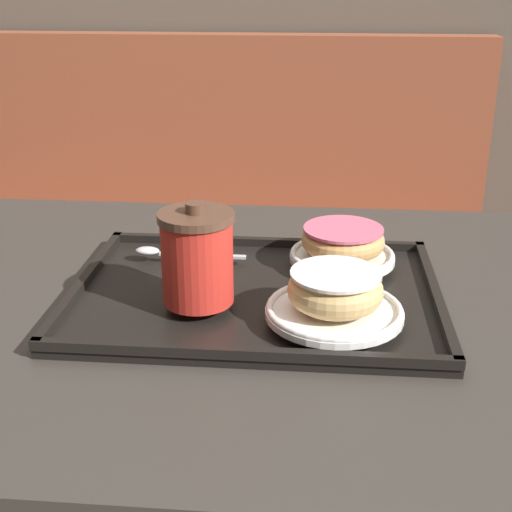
{
  "coord_description": "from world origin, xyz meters",
  "views": [
    {
      "loc": [
        0.05,
        -0.85,
        1.16
      ],
      "look_at": [
        -0.02,
        -0.0,
        0.81
      ],
      "focal_mm": 50.0,
      "sensor_mm": 36.0,
      "label": 1
    }
  ],
  "objects_px": {
    "donut_chocolate_glazed": "(335,289)",
    "spoon": "(165,252)",
    "coffee_cup_front": "(197,257)",
    "donut_plain": "(343,240)"
  },
  "relations": [
    {
      "from": "donut_chocolate_glazed",
      "to": "spoon",
      "type": "height_order",
      "value": "donut_chocolate_glazed"
    },
    {
      "from": "coffee_cup_front",
      "to": "donut_chocolate_glazed",
      "type": "bearing_deg",
      "value": -9.31
    },
    {
      "from": "donut_chocolate_glazed",
      "to": "spoon",
      "type": "distance_m",
      "value": 0.3
    },
    {
      "from": "spoon",
      "to": "donut_plain",
      "type": "bearing_deg",
      "value": -178.18
    },
    {
      "from": "donut_plain",
      "to": "spoon",
      "type": "relative_size",
      "value": 0.72
    },
    {
      "from": "donut_chocolate_glazed",
      "to": "donut_plain",
      "type": "distance_m",
      "value": 0.17
    },
    {
      "from": "coffee_cup_front",
      "to": "donut_plain",
      "type": "xyz_separation_m",
      "value": [
        0.18,
        0.15,
        -0.03
      ]
    },
    {
      "from": "donut_chocolate_glazed",
      "to": "coffee_cup_front",
      "type": "bearing_deg",
      "value": 170.69
    },
    {
      "from": "donut_chocolate_glazed",
      "to": "spoon",
      "type": "relative_size",
      "value": 0.7
    },
    {
      "from": "donut_plain",
      "to": "spoon",
      "type": "distance_m",
      "value": 0.26
    }
  ]
}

